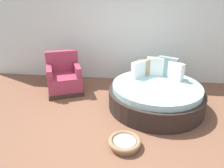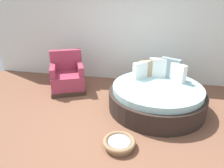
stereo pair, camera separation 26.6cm
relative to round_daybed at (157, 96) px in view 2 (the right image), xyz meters
The scene contains 5 objects.
ground_plane 1.22m from the round_daybed, 125.56° to the right, with size 8.00×8.00×0.02m, color brown.
back_wall 2.04m from the round_daybed, 114.73° to the left, with size 8.00×0.12×2.95m, color silver.
round_daybed is the anchor object (origin of this frame).
red_armchair 2.20m from the round_daybed, 166.81° to the left, with size 1.05×1.05×0.94m.
pet_basket 1.47m from the round_daybed, 112.61° to the right, with size 0.51×0.51×0.13m.
Camera 2 is at (0.49, -2.86, 2.17)m, focal length 32.50 mm.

